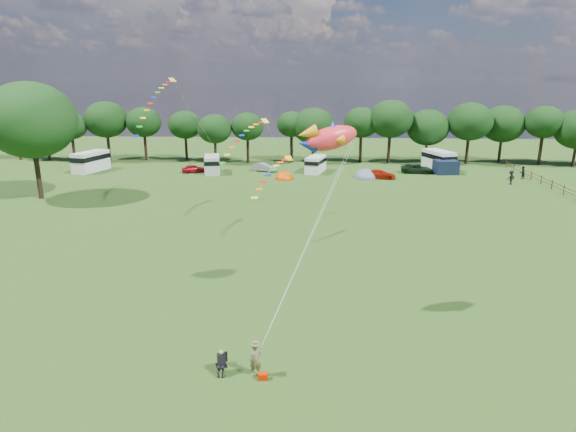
{
  "coord_description": "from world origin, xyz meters",
  "views": [
    {
      "loc": [
        1.73,
        -25.16,
        13.5
      ],
      "look_at": [
        0.0,
        8.0,
        4.0
      ],
      "focal_mm": 30.0,
      "sensor_mm": 36.0,
      "label": 1
    }
  ],
  "objects_px": {
    "campervan_a": "(91,161)",
    "camp_chair": "(222,359)",
    "campervan_b": "(212,164)",
    "campervan_d": "(439,159)",
    "car_d": "(417,169)",
    "fish_kite": "(327,138)",
    "tent_greyblue": "(365,178)",
    "car_b": "(264,167)",
    "walker_b": "(511,178)",
    "kite_flyer": "(256,360)",
    "car_a": "(194,169)",
    "campervan_c": "(316,164)",
    "tent_orange": "(284,179)",
    "walker_a": "(522,173)",
    "big_tree": "(30,120)",
    "car_c": "(380,174)"
  },
  "relations": [
    {
      "from": "walker_a",
      "to": "fish_kite",
      "type": "bearing_deg",
      "value": 27.44
    },
    {
      "from": "car_d",
      "to": "campervan_a",
      "type": "relative_size",
      "value": 0.74
    },
    {
      "from": "tent_orange",
      "to": "walker_b",
      "type": "bearing_deg",
      "value": -3.88
    },
    {
      "from": "car_a",
      "to": "campervan_d",
      "type": "height_order",
      "value": "campervan_d"
    },
    {
      "from": "campervan_b",
      "to": "camp_chair",
      "type": "distance_m",
      "value": 51.31
    },
    {
      "from": "big_tree",
      "to": "car_c",
      "type": "xyz_separation_m",
      "value": [
        41.18,
        13.73,
        -8.4
      ]
    },
    {
      "from": "tent_orange",
      "to": "campervan_c",
      "type": "bearing_deg",
      "value": 50.61
    },
    {
      "from": "big_tree",
      "to": "car_a",
      "type": "xyz_separation_m",
      "value": [
        13.97,
        16.81,
        -8.42
      ]
    },
    {
      "from": "fish_kite",
      "to": "tent_greyblue",
      "type": "bearing_deg",
      "value": 61.73
    },
    {
      "from": "car_a",
      "to": "car_b",
      "type": "relative_size",
      "value": 0.99
    },
    {
      "from": "car_b",
      "to": "campervan_b",
      "type": "relative_size",
      "value": 0.66
    },
    {
      "from": "campervan_c",
      "to": "fish_kite",
      "type": "relative_size",
      "value": 1.42
    },
    {
      "from": "campervan_d",
      "to": "tent_greyblue",
      "type": "distance_m",
      "value": 13.95
    },
    {
      "from": "campervan_a",
      "to": "campervan_c",
      "type": "distance_m",
      "value": 33.92
    },
    {
      "from": "tent_orange",
      "to": "campervan_a",
      "type": "bearing_deg",
      "value": 171.52
    },
    {
      "from": "kite_flyer",
      "to": "campervan_d",
      "type": "bearing_deg",
      "value": 51.11
    },
    {
      "from": "campervan_b",
      "to": "campervan_d",
      "type": "xyz_separation_m",
      "value": [
        34.25,
        4.6,
        0.2
      ]
    },
    {
      "from": "car_c",
      "to": "campervan_c",
      "type": "bearing_deg",
      "value": 73.64
    },
    {
      "from": "campervan_a",
      "to": "tent_greyblue",
      "type": "distance_m",
      "value": 41.1
    },
    {
      "from": "campervan_a",
      "to": "camp_chair",
      "type": "distance_m",
      "value": 58.44
    },
    {
      "from": "campervan_b",
      "to": "campervan_c",
      "type": "height_order",
      "value": "campervan_b"
    },
    {
      "from": "car_c",
      "to": "car_d",
      "type": "relative_size",
      "value": 0.86
    },
    {
      "from": "campervan_d",
      "to": "fish_kite",
      "type": "distance_m",
      "value": 52.33
    },
    {
      "from": "tent_orange",
      "to": "walker_a",
      "type": "bearing_deg",
      "value": 3.18
    },
    {
      "from": "car_a",
      "to": "car_d",
      "type": "height_order",
      "value": "car_d"
    },
    {
      "from": "fish_kite",
      "to": "car_b",
      "type": "bearing_deg",
      "value": 81.26
    },
    {
      "from": "fish_kite",
      "to": "walker_b",
      "type": "relative_size",
      "value": 1.99
    },
    {
      "from": "campervan_c",
      "to": "walker_a",
      "type": "bearing_deg",
      "value": -81.18
    },
    {
      "from": "car_a",
      "to": "car_d",
      "type": "bearing_deg",
      "value": -110.21
    },
    {
      "from": "tent_greyblue",
      "to": "car_c",
      "type": "bearing_deg",
      "value": -12.78
    },
    {
      "from": "campervan_d",
      "to": "car_c",
      "type": "bearing_deg",
      "value": 109.19
    },
    {
      "from": "car_b",
      "to": "kite_flyer",
      "type": "relative_size",
      "value": 2.19
    },
    {
      "from": "campervan_d",
      "to": "kite_flyer",
      "type": "xyz_separation_m",
      "value": [
        -21.86,
        -54.88,
        -0.74
      ]
    },
    {
      "from": "campervan_c",
      "to": "walker_b",
      "type": "bearing_deg",
      "value": -90.25
    },
    {
      "from": "car_a",
      "to": "walker_b",
      "type": "height_order",
      "value": "walker_b"
    },
    {
      "from": "big_tree",
      "to": "campervan_a",
      "type": "distance_m",
      "value": 18.79
    },
    {
      "from": "car_b",
      "to": "kite_flyer",
      "type": "height_order",
      "value": "kite_flyer"
    },
    {
      "from": "car_b",
      "to": "walker_b",
      "type": "xyz_separation_m",
      "value": [
        33.53,
        -7.56,
        0.29
      ]
    },
    {
      "from": "camp_chair",
      "to": "walker_a",
      "type": "distance_m",
      "value": 58.48
    },
    {
      "from": "walker_a",
      "to": "big_tree",
      "type": "bearing_deg",
      "value": -14.52
    },
    {
      "from": "camp_chair",
      "to": "campervan_d",
      "type": "bearing_deg",
      "value": 44.18
    },
    {
      "from": "kite_flyer",
      "to": "walker_b",
      "type": "height_order",
      "value": "walker_b"
    },
    {
      "from": "walker_b",
      "to": "fish_kite",
      "type": "bearing_deg",
      "value": 28.04
    },
    {
      "from": "car_c",
      "to": "kite_flyer",
      "type": "height_order",
      "value": "kite_flyer"
    },
    {
      "from": "car_a",
      "to": "campervan_a",
      "type": "xyz_separation_m",
      "value": [
        -15.74,
        0.36,
        0.99
      ]
    },
    {
      "from": "campervan_d",
      "to": "campervan_b",
      "type": "bearing_deg",
      "value": 79.08
    },
    {
      "from": "car_b",
      "to": "kite_flyer",
      "type": "bearing_deg",
      "value": -156.13
    },
    {
      "from": "campervan_a",
      "to": "tent_greyblue",
      "type": "bearing_deg",
      "value": -79.65
    },
    {
      "from": "walker_a",
      "to": "car_a",
      "type": "bearing_deg",
      "value": -30.68
    },
    {
      "from": "campervan_b",
      "to": "campervan_d",
      "type": "bearing_deg",
      "value": -93.75
    }
  ]
}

